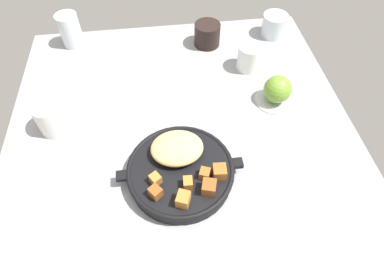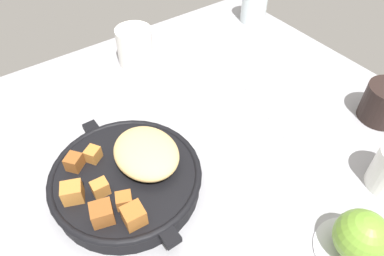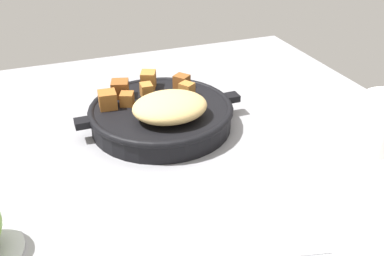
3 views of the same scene
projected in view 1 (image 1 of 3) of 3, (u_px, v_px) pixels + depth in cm
name	position (u px, v px, depth cm)	size (l,w,h in cm)	color
ground_plane	(182.00, 138.00, 84.73)	(91.39, 98.55, 2.40)	gray
cast_iron_skillet	(180.00, 169.00, 74.06)	(29.16, 24.82, 7.74)	black
saucer_plate	(275.00, 100.00, 91.21)	(11.12, 11.12, 0.60)	#B7BABF
red_apple	(278.00, 89.00, 87.95)	(7.74, 7.74, 7.74)	olive
butter_knife	(169.00, 82.00, 95.84)	(19.70, 1.60, 0.36)	silver
white_creamer_pitcher	(249.00, 57.00, 97.15)	(7.31, 7.31, 7.95)	white
ceramic_mug_white	(52.00, 117.00, 81.88)	(8.17, 8.17, 8.80)	silver
coffee_mug_dark	(207.00, 34.00, 104.73)	(8.37, 8.37, 7.48)	black
water_glass_tall	(70.00, 30.00, 103.53)	(6.86, 6.86, 10.72)	silver
water_glass_short	(274.00, 25.00, 108.04)	(8.26, 8.26, 7.39)	silver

